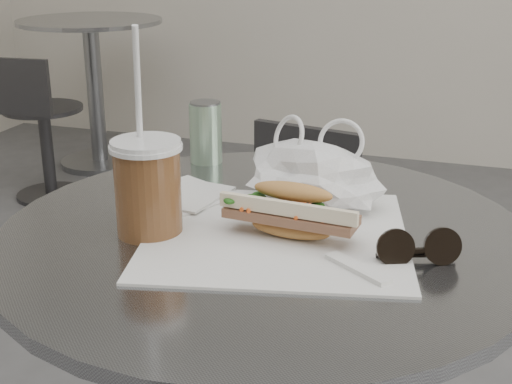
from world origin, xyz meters
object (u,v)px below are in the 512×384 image
(banh_mi, at_px, (291,212))
(iced_coffee, at_px, (148,186))
(bg_table, at_px, (94,75))
(sunglasses, at_px, (418,250))
(chair_far, at_px, (279,287))
(bg_chair, at_px, (41,136))
(drink_can, at_px, (206,132))

(banh_mi, distance_m, iced_coffee, 0.20)
(bg_table, xyz_separation_m, sunglasses, (1.82, -2.24, 0.29))
(chair_far, height_order, bg_chair, chair_far)
(banh_mi, bearing_deg, bg_table, 131.46)
(bg_chair, relative_size, sunglasses, 6.11)
(sunglasses, xyz_separation_m, drink_can, (-0.42, 0.31, 0.04))
(chair_far, height_order, sunglasses, sunglasses)
(chair_far, xyz_separation_m, sunglasses, (0.38, -0.67, 0.45))
(banh_mi, distance_m, sunglasses, 0.18)
(chair_far, relative_size, banh_mi, 2.95)
(chair_far, bearing_deg, bg_table, -35.76)
(iced_coffee, relative_size, drink_can, 2.59)
(bg_chair, height_order, banh_mi, banh_mi)
(banh_mi, bearing_deg, chair_far, 112.64)
(drink_can, bearing_deg, chair_far, 84.03)
(banh_mi, relative_size, drink_can, 2.08)
(iced_coffee, height_order, drink_can, iced_coffee)
(chair_far, bearing_deg, iced_coffee, 102.86)
(bg_chair, xyz_separation_m, drink_can, (1.37, -1.40, 0.50))
(bg_table, distance_m, chair_far, 2.14)
(iced_coffee, relative_size, sunglasses, 2.70)
(drink_can, bearing_deg, bg_chair, 134.25)
(banh_mi, relative_size, sunglasses, 2.17)
(bg_table, height_order, chair_far, bg_table)
(chair_far, xyz_separation_m, iced_coffee, (0.01, -0.69, 0.50))
(chair_far, relative_size, drink_can, 6.14)
(bg_chair, distance_m, iced_coffee, 2.30)
(bg_chair, height_order, sunglasses, sunglasses)
(bg_chair, bearing_deg, iced_coffee, -55.66)
(iced_coffee, height_order, sunglasses, iced_coffee)
(bg_table, relative_size, sunglasses, 6.89)
(bg_chair, relative_size, drink_can, 5.85)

